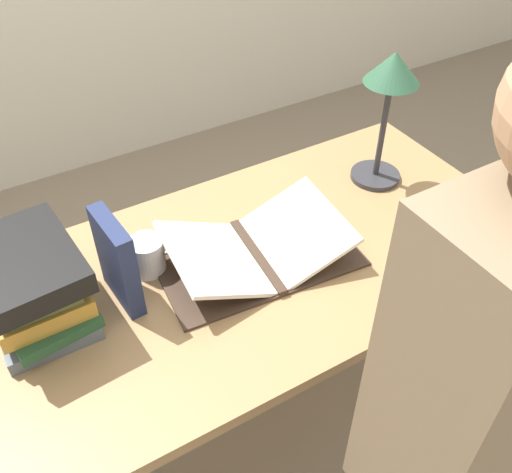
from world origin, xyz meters
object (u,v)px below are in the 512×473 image
(book_standing_upright, at_px, (117,262))
(coffee_mug, at_px, (148,255))
(reading_lamp, at_px, (390,87))
(book_stack_tall, at_px, (33,287))
(open_book, at_px, (257,250))
(person_reader, at_px, (455,457))

(book_standing_upright, relative_size, coffee_mug, 1.98)
(book_standing_upright, height_order, reading_lamp, reading_lamp)
(book_stack_tall, bearing_deg, open_book, -8.32)
(book_standing_upright, distance_m, reading_lamp, 0.87)
(open_book, xyz_separation_m, book_stack_tall, (-0.54, 0.08, 0.08))
(book_stack_tall, bearing_deg, coffee_mug, 5.45)
(reading_lamp, height_order, coffee_mug, reading_lamp)
(book_stack_tall, xyz_separation_m, coffee_mug, (0.28, 0.03, -0.06))
(book_stack_tall, height_order, person_reader, person_reader)
(book_standing_upright, bearing_deg, book_stack_tall, 166.32)
(book_stack_tall, height_order, book_standing_upright, book_standing_upright)
(book_standing_upright, bearing_deg, person_reader, -67.08)
(coffee_mug, bearing_deg, book_stack_tall, -174.55)
(book_standing_upright, xyz_separation_m, coffee_mug, (0.09, 0.06, -0.07))
(book_standing_upright, height_order, person_reader, person_reader)
(coffee_mug, bearing_deg, reading_lamp, 1.61)
(book_standing_upright, relative_size, person_reader, 0.15)
(coffee_mug, xyz_separation_m, person_reader, (0.28, -0.78, -0.01))
(open_book, bearing_deg, person_reader, -82.98)
(person_reader, bearing_deg, book_standing_upright, -62.69)
(open_book, bearing_deg, reading_lamp, 18.95)
(open_book, bearing_deg, coffee_mug, 162.61)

